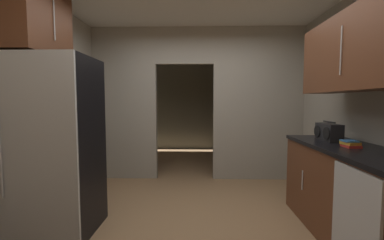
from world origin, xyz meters
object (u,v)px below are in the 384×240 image
dishwasher (354,226)px  boombox (329,132)px  refrigerator (58,146)px  book_stack (350,144)px

dishwasher → boombox: (0.29, 0.99, 0.59)m
dishwasher → refrigerator: bearing=165.3°
refrigerator → book_stack: bearing=-2.1°
refrigerator → boombox: (2.91, 0.30, 0.12)m
boombox → refrigerator: bearing=-174.2°
refrigerator → book_stack: 2.92m
boombox → book_stack: boombox is taller
refrigerator → dishwasher: refrigerator is taller
boombox → book_stack: (0.01, -0.40, -0.07)m
book_stack → dishwasher: bearing=-116.7°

